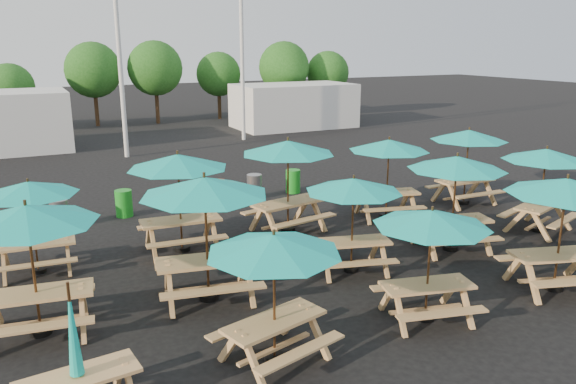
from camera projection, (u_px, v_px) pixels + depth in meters
name	position (u px, v px, depth m)	size (l,w,h in m)	color
ground	(314.00, 248.00, 14.17)	(120.00, 120.00, 0.00)	black
picnic_unit_0	(76.00, 365.00, 7.51)	(1.75, 1.57, 2.04)	tan
picnic_unit_1	(27.00, 221.00, 9.44)	(2.68, 2.68, 2.41)	tan
picnic_unit_2	(29.00, 193.00, 12.18)	(2.23, 2.23, 2.13)	tan
picnic_unit_3	(274.00, 250.00, 8.66)	(2.65, 2.65, 2.19)	tan
picnic_unit_4	(205.00, 192.00, 10.78)	(2.92, 2.92, 2.55)	tan
picnic_unit_5	(178.00, 166.00, 13.43)	(2.58, 2.58, 2.47)	tan
picnic_unit_6	(432.00, 224.00, 10.03)	(2.55, 2.55, 2.15)	tan
picnic_unit_7	(353.00, 190.00, 12.25)	(2.64, 2.64, 2.18)	tan
picnic_unit_8	(288.00, 152.00, 14.84)	(2.93, 2.93, 2.54)	tan
picnic_unit_9	(566.00, 192.00, 11.24)	(2.99, 2.99, 2.42)	tan
picnic_unit_10	(457.00, 168.00, 13.51)	(2.86, 2.86, 2.40)	tan
picnic_unit_11	(389.00, 149.00, 16.11)	(2.84, 2.84, 2.35)	tan
picnic_unit_13	(546.00, 159.00, 14.92)	(2.89, 2.89, 2.31)	tan
picnic_unit_14	(469.00, 139.00, 17.54)	(2.43, 2.43, 2.41)	tan
waste_bin_0	(60.00, 213.00, 15.65)	(0.50, 0.50, 0.80)	gray
waste_bin_1	(124.00, 203.00, 16.65)	(0.50, 0.50, 0.80)	#1B9521
waste_bin_2	(218.00, 193.00, 17.83)	(0.50, 0.50, 0.80)	#CE480C
waste_bin_3	(254.00, 186.00, 18.62)	(0.50, 0.50, 0.80)	gray
waste_bin_4	(293.00, 181.00, 19.30)	(0.50, 0.50, 0.80)	#1B9521
mast_0	(117.00, 19.00, 23.91)	(0.20, 0.20, 12.00)	silver
mast_1	(241.00, 22.00, 28.41)	(0.20, 0.20, 12.00)	silver
event_tent_1	(294.00, 106.00, 34.15)	(7.00, 4.00, 2.60)	silver
tree_2	(10.00, 87.00, 31.27)	(2.59, 2.59, 3.93)	#382314
tree_3	(93.00, 70.00, 33.97)	(3.36, 3.36, 5.09)	#382314
tree_4	(155.00, 68.00, 35.12)	(3.41, 3.41, 5.17)	#382314
tree_5	(219.00, 74.00, 37.45)	(2.94, 2.94, 4.45)	#382314
tree_6	(284.00, 67.00, 37.50)	(3.38, 3.38, 5.13)	#382314
tree_7	(328.00, 73.00, 39.08)	(2.95, 2.95, 4.48)	#382314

